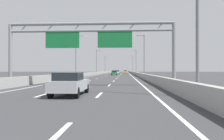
{
  "coord_description": "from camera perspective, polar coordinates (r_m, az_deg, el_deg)",
  "views": [
    {
      "loc": [
        3.44,
        -1.57,
        1.58
      ],
      "look_at": [
        -0.64,
        67.67,
        1.63
      ],
      "focal_mm": 35.66,
      "sensor_mm": 36.0,
      "label": 1
    }
  ],
  "objects": [
    {
      "name": "ground_plane",
      "position": [
        101.64,
        1.43,
        -0.93
      ],
      "size": [
        260.0,
        260.0,
        0.0
      ],
      "primitive_type": "plane",
      "color": "#38383A"
    },
    {
      "name": "lane_dash_left_1",
      "position": [
        15.09,
        -17.06,
        -6.03
      ],
      "size": [
        0.16,
        3.0,
        0.01
      ],
      "primitive_type": "cube",
      "color": "white",
      "rests_on": "ground_plane"
    },
    {
      "name": "lane_dash_left_2",
      "position": [
        23.71,
        -9.43,
        -3.85
      ],
      "size": [
        0.16,
        3.0,
        0.01
      ],
      "primitive_type": "cube",
      "color": "white",
      "rests_on": "ground_plane"
    },
    {
      "name": "lane_dash_left_3",
      "position": [
        32.53,
        -5.91,
        -2.82
      ],
      "size": [
        0.16,
        3.0,
        0.01
      ],
      "primitive_type": "cube",
      "color": "white",
      "rests_on": "ground_plane"
    },
    {
      "name": "lane_dash_left_4",
      "position": [
        41.43,
        -3.9,
        -2.22
      ],
      "size": [
        0.16,
        3.0,
        0.01
      ],
      "primitive_type": "cube",
      "color": "white",
      "rests_on": "ground_plane"
    },
    {
      "name": "lane_dash_left_5",
      "position": [
        50.36,
        -2.6,
        -1.83
      ],
      "size": [
        0.16,
        3.0,
        0.01
      ],
      "primitive_type": "cube",
      "color": "white",
      "rests_on": "ground_plane"
    },
    {
      "name": "lane_dash_left_6",
      "position": [
        59.32,
        -1.7,
        -1.56
      ],
      "size": [
        0.16,
        3.0,
        0.01
      ],
      "primitive_type": "cube",
      "color": "white",
      "rests_on": "ground_plane"
    },
    {
      "name": "lane_dash_left_7",
      "position": [
        68.29,
        -1.03,
        -1.36
      ],
      "size": [
        0.16,
        3.0,
        0.01
      ],
      "primitive_type": "cube",
      "color": "white",
      "rests_on": "ground_plane"
    },
    {
      "name": "lane_dash_left_8",
      "position": [
        77.26,
        -0.52,
        -1.21
      ],
      "size": [
        0.16,
        3.0,
        0.01
      ],
      "primitive_type": "cube",
      "color": "white",
      "rests_on": "ground_plane"
    },
    {
      "name": "lane_dash_left_9",
      "position": [
        86.24,
        -0.11,
        -1.09
      ],
      "size": [
        0.16,
        3.0,
        0.01
      ],
      "primitive_type": "cube",
      "color": "white",
      "rests_on": "ground_plane"
    },
    {
      "name": "lane_dash_left_10",
      "position": [
        95.22,
        0.22,
        -0.99
      ],
      "size": [
        0.16,
        3.0,
        0.01
      ],
      "primitive_type": "cube",
      "color": "white",
      "rests_on": "ground_plane"
    },
    {
      "name": "lane_dash_left_11",
      "position": [
        104.21,
        0.49,
        -0.91
      ],
      "size": [
        0.16,
        3.0,
        0.01
      ],
      "primitive_type": "cube",
      "color": "white",
      "rests_on": "ground_plane"
    },
    {
      "name": "lane_dash_left_12",
      "position": [
        113.2,
        0.72,
        -0.84
      ],
      "size": [
        0.16,
        3.0,
        0.01
      ],
      "primitive_type": "cube",
      "color": "white",
      "rests_on": "ground_plane"
    },
    {
      "name": "lane_dash_left_13",
      "position": [
        122.19,
        0.92,
        -0.78
      ],
      "size": [
        0.16,
        3.0,
        0.01
      ],
      "primitive_type": "cube",
      "color": "white",
      "rests_on": "ground_plane"
    },
    {
      "name": "lane_dash_left_14",
      "position": [
        131.18,
        1.08,
        -0.73
      ],
      "size": [
        0.16,
        3.0,
        0.01
      ],
      "primitive_type": "cube",
      "color": "white",
      "rests_on": "ground_plane"
    },
    {
      "name": "lane_dash_left_15",
      "position": [
        140.17,
        1.23,
        -0.69
      ],
      "size": [
        0.16,
        3.0,
        0.01
      ],
      "primitive_type": "cube",
      "color": "white",
      "rests_on": "ground_plane"
    },
    {
      "name": "lane_dash_left_16",
      "position": [
        149.17,
        1.36,
        -0.65
      ],
      "size": [
        0.16,
        3.0,
        0.01
      ],
      "primitive_type": "cube",
      "color": "white",
      "rests_on": "ground_plane"
    },
    {
      "name": "lane_dash_left_17",
      "position": [
        158.16,
        1.47,
        -0.61
      ],
      "size": [
        0.16,
        3.0,
        0.01
      ],
      "primitive_type": "cube",
      "color": "white",
      "rests_on": "ground_plane"
    },
    {
      "name": "lane_dash_right_0",
      "position": [
        5.55,
        -14.56,
        -16.51
      ],
      "size": [
        0.16,
        3.0,
        0.01
      ],
      "primitive_type": "cube",
      "color": "white",
      "rests_on": "ground_plane"
    },
    {
      "name": "lane_dash_right_1",
      "position": [
        14.25,
        -3.28,
        -6.39
      ],
      "size": [
        0.16,
        3.0,
        0.01
      ],
      "primitive_type": "cube",
      "color": "white",
      "rests_on": "ground_plane"
    },
    {
      "name": "lane_dash_right_2",
      "position": [
        23.18,
        -0.69,
        -3.94
      ],
      "size": [
        0.16,
        3.0,
        0.01
      ],
      "primitive_type": "cube",
      "color": "white",
      "rests_on": "ground_plane"
    },
    {
      "name": "lane_dash_right_3",
      "position": [
        32.15,
        0.45,
        -2.85
      ],
      "size": [
        0.16,
        3.0,
        0.01
      ],
      "primitive_type": "cube",
      "color": "white",
      "rests_on": "ground_plane"
    },
    {
      "name": "lane_dash_right_4",
      "position": [
        41.13,
        1.09,
        -2.24
      ],
      "size": [
        0.16,
        3.0,
        0.01
      ],
      "primitive_type": "cube",
      "color": "white",
      "rests_on": "ground_plane"
    },
    {
      "name": "lane_dash_right_5",
      "position": [
        50.12,
        1.5,
        -1.84
      ],
      "size": [
        0.16,
        3.0,
        0.01
      ],
      "primitive_type": "cube",
      "color": "white",
      "rests_on": "ground_plane"
    },
    {
      "name": "lane_dash_right_6",
      "position": [
        59.11,
        1.78,
        -1.57
      ],
      "size": [
        0.16,
        3.0,
        0.01
      ],
      "primitive_type": "cube",
      "color": "white",
      "rests_on": "ground_plane"
    },
    {
      "name": "lane_dash_right_7",
      "position": [
        68.1,
        1.99,
        -1.37
      ],
      "size": [
        0.16,
        3.0,
        0.01
      ],
      "primitive_type": "cube",
      "color": "white",
      "rests_on": "ground_plane"
    },
    {
      "name": "lane_dash_right_8",
      "position": [
        77.1,
        2.15,
        -1.21
      ],
      "size": [
        0.16,
        3.0,
        0.01
      ],
      "primitive_type": "cube",
      "color": "white",
      "rests_on": "ground_plane"
    },
    {
      "name": "lane_dash_right_9",
      "position": [
        86.1,
        2.28,
        -1.09
      ],
      "size": [
        0.16,
        3.0,
        0.01
      ],
      "primitive_type": "cube",
      "color": "white",
      "rests_on": "ground_plane"
    },
    {
      "name": "lane_dash_right_10",
      "position": [
        95.09,
        2.38,
        -0.99
      ],
      "size": [
        0.16,
        3.0,
        0.01
      ],
      "primitive_type": "cube",
      "color": "white",
      "rests_on": "ground_plane"
    },
    {
      "name": "lane_dash_right_11",
      "position": [
        104.09,
        2.47,
        -0.91
      ],
      "size": [
        0.16,
        3.0,
        0.01
      ],
      "primitive_type": "cube",
      "color": "white",
      "rests_on": "ground_plane"
    },
    {
      "name": "lane_dash_right_12",
      "position": [
        113.09,
        2.54,
        -0.84
      ],
      "size": [
        0.16,
        3.0,
        0.01
      ],
      "primitive_type": "cube",
      "color": "white",
      "rests_on": "ground_plane"
    },
    {
      "name": "lane_dash_right_13",
      "position": [
        122.09,
        2.6,
        -0.78
      ],
      "size": [
        0.16,
        3.0,
        0.01
      ],
      "primitive_type": "cube",
      "color": "white",
      "rests_on": "ground_plane"
    },
    {
      "name": "lane_dash_right_14",
      "position": [
        131.09,
        2.66,
        -0.73
      ],
      "size": [
        0.16,
        3.0,
        0.01
      ],
      "primitive_type": "cube",
      "color": "white",
      "rests_on": "ground_plane"
    },
    {
      "name": "lane_dash_right_15",
      "position": [
        140.08,
        2.7,
        -0.69
      ],
      "size": [
        0.16,
        3.0,
        0.01
      ],
      "primitive_type": "cube",
      "color": "white",
      "rests_on": "ground_plane"
    },
    {
      "name": "lane_dash_right_16",
      "position": [
        149.08,
        2.74,
        -0.65
      ],
      "size": [
        0.16,
        3.0,
        0.01
      ],
      "primitive_type": "cube",
      "color": "white",
      "rests_on": "ground_plane"
    },
    {
      "name": "lane_dash_right_17",
      "position": [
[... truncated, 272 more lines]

